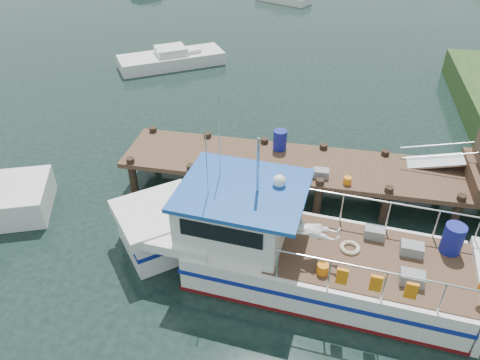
% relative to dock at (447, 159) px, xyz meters
% --- Properties ---
extents(ground_plane, '(160.00, 160.00, 0.00)m').
position_rel_dock_xyz_m(ground_plane, '(-6.51, -0.01, -2.24)').
color(ground_plane, black).
extents(dock, '(16.60, 3.00, 4.78)m').
position_rel_dock_xyz_m(dock, '(0.00, 0.00, 0.00)').
color(dock, '#4C3424').
rests_on(dock, ground).
extents(lobster_boat, '(12.32, 4.49, 5.91)m').
position_rel_dock_xyz_m(lobster_boat, '(-5.53, -4.65, -1.17)').
color(lobster_boat, silver).
rests_on(lobster_boat, ground).
extents(moored_rowboat, '(3.40, 3.27, 1.03)m').
position_rel_dock_xyz_m(moored_rowboat, '(-13.70, 13.13, -1.86)').
color(moored_rowboat, '#4C3424').
rests_on(moored_rowboat, ground).
extents(moored_a, '(6.94, 5.65, 1.25)m').
position_rel_dock_xyz_m(moored_a, '(-14.95, 12.53, -1.78)').
color(moored_a, silver).
rests_on(moored_a, ground).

